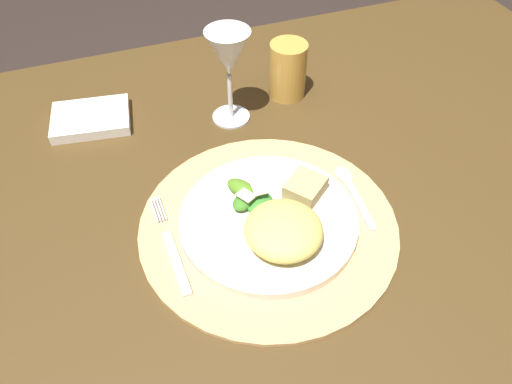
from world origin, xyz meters
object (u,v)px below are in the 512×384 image
at_px(napkin, 91,119).
at_px(amber_tumbler, 288,70).
at_px(spoon, 350,187).
at_px(dining_table, 261,218).
at_px(fork, 172,248).
at_px(wine_glass, 226,58).
at_px(dinner_plate, 268,220).

xyz_separation_m(napkin, amber_tumbler, (0.35, -0.04, 0.04)).
xyz_separation_m(spoon, napkin, (-0.34, 0.30, 0.00)).
distance_m(dining_table, napkin, 0.34).
relative_size(fork, napkin, 1.34).
distance_m(napkin, wine_glass, 0.26).
bearing_deg(amber_tumbler, dining_table, -123.04).
height_order(dinner_plate, fork, dinner_plate).
relative_size(napkin, wine_glass, 0.79).
bearing_deg(spoon, napkin, 138.97).
bearing_deg(dining_table, dinner_plate, -104.95).
xyz_separation_m(fork, napkin, (-0.07, 0.32, 0.00)).
bearing_deg(napkin, dinner_plate, -57.66).
bearing_deg(spoon, dinner_plate, -170.88).
bearing_deg(dinner_plate, amber_tumbler, 62.86).
height_order(dining_table, spoon, spoon).
bearing_deg(wine_glass, amber_tumbler, 14.86).
distance_m(napkin, amber_tumbler, 0.35).
xyz_separation_m(dinner_plate, amber_tumbler, (0.14, 0.28, 0.04)).
relative_size(dining_table, napkin, 11.20).
distance_m(spoon, amber_tumbler, 0.26).
xyz_separation_m(dining_table, spoon, (0.11, -0.08, 0.11)).
relative_size(dining_table, spoon, 11.08).
bearing_deg(fork, wine_glass, 57.07).
bearing_deg(dining_table, napkin, 136.49).
height_order(spoon, napkin, napkin).
xyz_separation_m(dining_table, fork, (-0.16, -0.10, 0.11)).
xyz_separation_m(wine_glass, amber_tumbler, (0.12, 0.03, -0.07)).
height_order(dinner_plate, spoon, dinner_plate).
relative_size(wine_glass, amber_tumbler, 1.63).
xyz_separation_m(dinner_plate, fork, (-0.14, 0.00, -0.00)).
height_order(dining_table, napkin, napkin).
height_order(fork, spoon, spoon).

